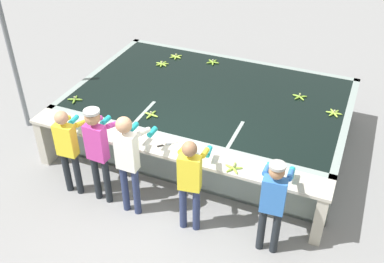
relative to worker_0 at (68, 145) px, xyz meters
The scene contains 18 objects.
ground_plane 1.77m from the worker_0, 11.60° to the left, with size 80.00×80.00×0.00m, color gray.
wash_tank 2.83m from the worker_0, 57.82° to the left, with size 4.98×3.23×0.93m.
work_ledge 1.60m from the worker_0, 19.63° to the left, with size 4.98×0.45×0.93m.
worker_0 is the anchor object (origin of this frame).
worker_1 0.57m from the worker_0, ahead, with size 0.42×0.73×1.71m.
worker_2 1.11m from the worker_0, ahead, with size 0.40×0.72×1.75m.
worker_3 2.07m from the worker_0, ahead, with size 0.48×0.73×1.59m.
worker_4 3.25m from the worker_0, ahead, with size 0.44×0.72×1.56m.
banana_bunch_floating_0 3.48m from the worker_0, 85.75° to the left, with size 0.28×0.28×0.08m.
banana_bunch_floating_1 4.45m from the worker_0, 34.28° to the left, with size 0.28×0.27×0.08m.
banana_bunch_floating_2 1.49m from the worker_0, 56.92° to the left, with size 0.28×0.28×0.08m.
banana_bunch_floating_3 3.05m from the worker_0, 87.40° to the left, with size 0.28×0.28×0.08m.
banana_bunch_floating_4 1.35m from the worker_0, 120.47° to the left, with size 0.28×0.28×0.08m.
banana_bunch_floating_5 3.69m from the worker_0, 73.10° to the left, with size 0.27×0.28×0.08m.
banana_bunch_floating_6 4.14m from the worker_0, 43.09° to the left, with size 0.27×0.27×0.08m.
banana_bunch_ledge_0 2.60m from the worker_0, ahead, with size 0.28×0.27×0.08m.
knife_0 1.50m from the worker_0, 22.12° to the left, with size 0.26×0.27×0.02m.
support_post_left 2.46m from the worker_0, 148.50° to the left, with size 0.09×0.09×3.20m.
Camera 1 is at (2.46, -4.71, 5.10)m, focal length 42.00 mm.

